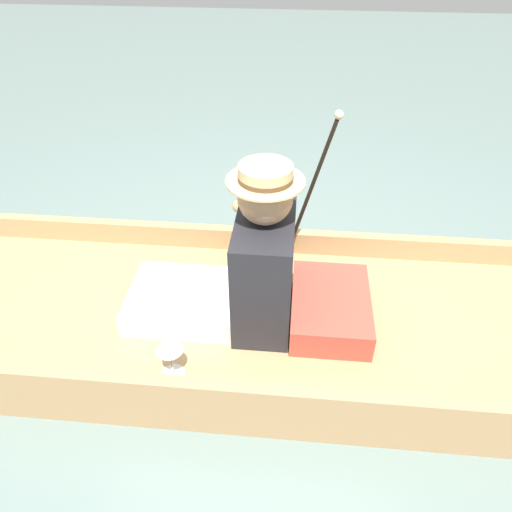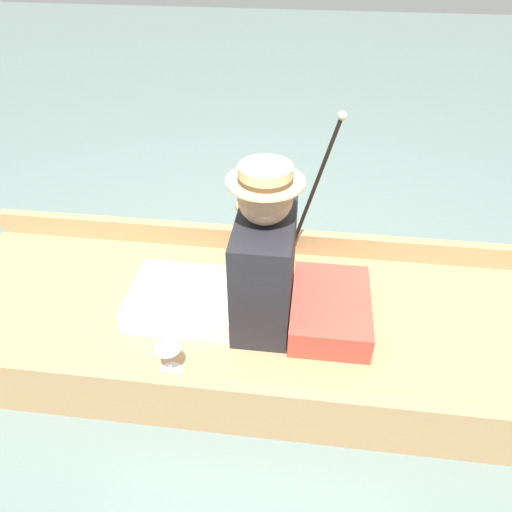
# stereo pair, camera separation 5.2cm
# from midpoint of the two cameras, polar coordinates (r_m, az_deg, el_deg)

# --- Properties ---
(ground_plane) EXTENTS (16.00, 16.00, 0.00)m
(ground_plane) POSITION_cam_midpoint_polar(r_m,az_deg,el_deg) (2.53, -0.61, -9.04)
(ground_plane) COLOR slate
(punt_boat) EXTENTS (1.13, 3.06, 0.28)m
(punt_boat) POSITION_cam_midpoint_polar(r_m,az_deg,el_deg) (2.47, -0.63, -7.61)
(punt_boat) COLOR tan
(punt_boat) RESTS_ON ground_plane
(seat_cushion) EXTENTS (0.51, 0.36, 0.14)m
(seat_cushion) POSITION_cam_midpoint_polar(r_m,az_deg,el_deg) (2.36, 9.10, -6.03)
(seat_cushion) COLOR #B24738
(seat_cushion) RESTS_ON punt_boat
(seated_person) EXTENTS (0.47, 0.80, 0.79)m
(seated_person) POSITION_cam_midpoint_polar(r_m,az_deg,el_deg) (2.24, -0.65, -1.20)
(seated_person) COLOR white
(seated_person) RESTS_ON punt_boat
(teddy_bear) EXTENTS (0.32, 0.19, 0.46)m
(teddy_bear) POSITION_cam_midpoint_polar(r_m,az_deg,el_deg) (2.60, 0.40, 3.16)
(teddy_bear) COLOR tan
(teddy_bear) RESTS_ON punt_boat
(wine_glass) EXTENTS (0.11, 0.11, 0.14)m
(wine_glass) POSITION_cam_midpoint_polar(r_m,az_deg,el_deg) (2.11, -9.28, -11.05)
(wine_glass) COLOR silver
(wine_glass) RESTS_ON punt_boat
(walking_cane) EXTENTS (0.04, 0.25, 0.85)m
(walking_cane) POSITION_cam_midpoint_polar(r_m,az_deg,el_deg) (2.50, 7.66, 8.64)
(walking_cane) COLOR black
(walking_cane) RESTS_ON punt_boat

